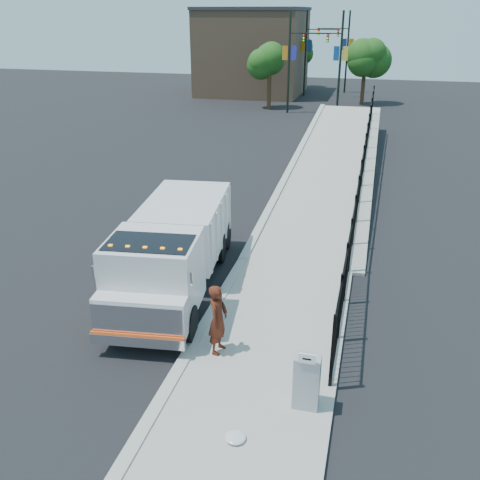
# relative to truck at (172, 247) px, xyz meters

# --- Properties ---
(ground) EXTENTS (120.00, 120.00, 0.00)m
(ground) POSITION_rel_truck_xyz_m (1.57, -1.55, -1.45)
(ground) COLOR black
(ground) RESTS_ON ground
(sidewalk) EXTENTS (3.55, 12.00, 0.12)m
(sidewalk) POSITION_rel_truck_xyz_m (3.49, -3.55, -1.39)
(sidewalk) COLOR #9E998E
(sidewalk) RESTS_ON ground
(curb) EXTENTS (0.30, 12.00, 0.16)m
(curb) POSITION_rel_truck_xyz_m (1.57, -3.55, -1.37)
(curb) COLOR #ADAAA3
(curb) RESTS_ON ground
(ramp) EXTENTS (3.95, 24.06, 3.19)m
(ramp) POSITION_rel_truck_xyz_m (3.69, 14.45, -1.45)
(ramp) COLOR #9E998E
(ramp) RESTS_ON ground
(iron_fence) EXTENTS (0.10, 28.00, 1.80)m
(iron_fence) POSITION_rel_truck_xyz_m (5.12, 10.45, -0.55)
(iron_fence) COLOR black
(iron_fence) RESTS_ON ground
(truck) EXTENTS (3.27, 7.77, 2.58)m
(truck) POSITION_rel_truck_xyz_m (0.00, 0.00, 0.00)
(truck) COLOR black
(truck) RESTS_ON ground
(worker) EXTENTS (0.50, 0.71, 1.82)m
(worker) POSITION_rel_truck_xyz_m (2.28, -2.89, -0.42)
(worker) COLOR #4C1C0F
(worker) RESTS_ON sidewalk
(utility_cabinet) EXTENTS (0.55, 0.40, 1.25)m
(utility_cabinet) POSITION_rel_truck_xyz_m (4.67, -4.35, -0.71)
(utility_cabinet) COLOR gray
(utility_cabinet) RESTS_ON sidewalk
(arrow_sign) EXTENTS (0.35, 0.04, 0.22)m
(arrow_sign) POSITION_rel_truck_xyz_m (4.67, -4.57, 0.03)
(arrow_sign) COLOR white
(arrow_sign) RESTS_ON utility_cabinet
(debris) EXTENTS (0.42, 0.42, 0.11)m
(debris) POSITION_rel_truck_xyz_m (3.47, -5.70, -1.28)
(debris) COLOR silver
(debris) RESTS_ON sidewalk
(light_pole_0) EXTENTS (3.78, 0.22, 8.00)m
(light_pole_0) POSITION_rel_truck_xyz_m (-1.64, 31.81, 2.91)
(light_pole_0) COLOR black
(light_pole_0) RESTS_ON ground
(light_pole_1) EXTENTS (3.78, 0.22, 8.00)m
(light_pole_1) POSITION_rel_truck_xyz_m (1.86, 32.30, 2.91)
(light_pole_1) COLOR black
(light_pole_1) RESTS_ON ground
(light_pole_2) EXTENTS (3.78, 0.22, 8.00)m
(light_pole_2) POSITION_rel_truck_xyz_m (-1.67, 41.85, 2.91)
(light_pole_2) COLOR black
(light_pole_2) RESTS_ON ground
(light_pole_3) EXTENTS (3.78, 0.22, 8.00)m
(light_pole_3) POSITION_rel_truck_xyz_m (1.53, 45.23, 2.91)
(light_pole_3) COLOR black
(light_pole_3) RESTS_ON ground
(tree_0) EXTENTS (2.73, 2.73, 5.37)m
(tree_0) POSITION_rel_truck_xyz_m (-3.85, 33.31, 2.50)
(tree_0) COLOR #382314
(tree_0) RESTS_ON ground
(tree_1) EXTENTS (2.83, 2.83, 5.42)m
(tree_1) POSITION_rel_truck_xyz_m (3.95, 38.13, 2.50)
(tree_1) COLOR #382314
(tree_1) RESTS_ON ground
(tree_2) EXTENTS (2.67, 2.67, 5.33)m
(tree_2) POSITION_rel_truck_xyz_m (-3.42, 48.21, 2.50)
(tree_2) COLOR #382314
(tree_2) RESTS_ON ground
(building) EXTENTS (10.00, 10.00, 8.00)m
(building) POSITION_rel_truck_xyz_m (-7.43, 42.45, 2.55)
(building) COLOR #8C664C
(building) RESTS_ON ground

